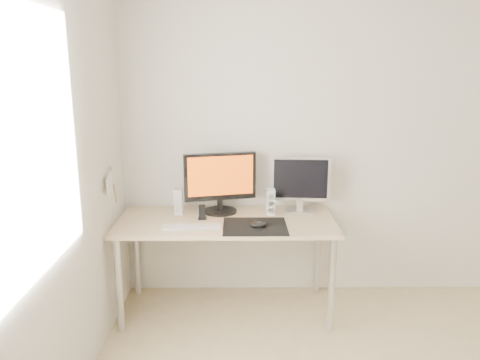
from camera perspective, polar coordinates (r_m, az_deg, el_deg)
name	(u,v)px	position (r m, az deg, el deg)	size (l,w,h in m)	color
wall_back	(344,142)	(3.79, 12.61, 4.55)	(3.50, 3.50, 0.00)	silver
wall_left	(24,207)	(2.18, -24.83, -3.00)	(3.50, 3.50, 0.00)	silver
window_pane	(20,148)	(2.12, -25.20, 3.50)	(1.30, 1.30, 0.00)	white
mousepad	(255,226)	(3.31, 1.84, -5.67)	(0.45, 0.40, 0.00)	black
mouse	(258,225)	(3.28, 2.21, -5.48)	(0.11, 0.07, 0.04)	black
desk	(226,230)	(3.48, -1.70, -6.08)	(1.60, 0.70, 0.73)	#D1B587
main_monitor	(220,181)	(3.56, -2.43, -0.07)	(0.55, 0.31, 0.47)	black
second_monitor	(300,181)	(3.61, 7.37, -0.17)	(0.45, 0.17, 0.43)	silver
speaker_left	(179,202)	(3.59, -7.50, -2.62)	(0.06, 0.08, 0.20)	silver
speaker_right	(271,202)	(3.56, 3.75, -2.68)	(0.06, 0.08, 0.20)	silver
keyboard	(192,227)	(3.30, -5.81, -5.69)	(0.42, 0.13, 0.02)	silver
phone_dock	(202,215)	(3.47, -4.63, -4.25)	(0.06, 0.05, 0.11)	black
pennant	(111,183)	(3.34, -15.44, -0.33)	(0.01, 0.23, 0.29)	#A57F54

